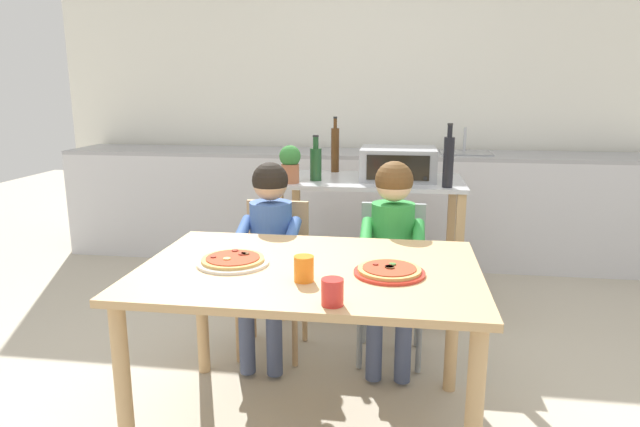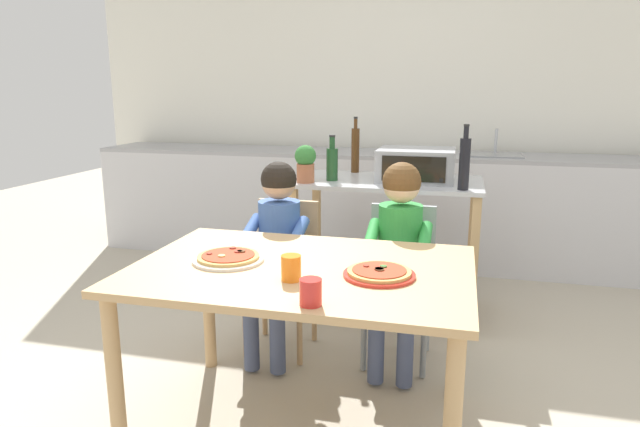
{
  "view_description": "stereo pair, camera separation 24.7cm",
  "coord_description": "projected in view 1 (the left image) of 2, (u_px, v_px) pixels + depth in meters",
  "views": [
    {
      "loc": [
        0.35,
        -2.09,
        1.43
      ],
      "look_at": [
        0.0,
        0.3,
        0.88
      ],
      "focal_mm": 31.11,
      "sensor_mm": 36.0,
      "label": 1
    },
    {
      "loc": [
        0.59,
        -2.04,
        1.43
      ],
      "look_at": [
        0.0,
        0.3,
        0.88
      ],
      "focal_mm": 31.11,
      "sensor_mm": 36.0,
      "label": 2
    }
  ],
  "objects": [
    {
      "name": "drinking_cup_orange",
      "position": [
        304.0,
        269.0,
        2.04
      ],
      "size": [
        0.07,
        0.07,
        0.1
      ],
      "primitive_type": "cylinder",
      "color": "orange",
      "rests_on": "dining_table"
    },
    {
      "name": "ground_plane",
      "position": [
        339.0,
        320.0,
        3.48
      ],
      "size": [
        11.37,
        11.37,
        0.0
      ],
      "primitive_type": "plane",
      "color": "#B7AD99"
    },
    {
      "name": "bottle_dark_olive_oil",
      "position": [
        335.0,
        149.0,
        3.74
      ],
      "size": [
        0.05,
        0.05,
        0.37
      ],
      "color": "#4C2D14",
      "rests_on": "kitchen_island_cart"
    },
    {
      "name": "pizza_plate_red_rimmed",
      "position": [
        389.0,
        271.0,
        2.13
      ],
      "size": [
        0.28,
        0.28,
        0.03
      ],
      "color": "red",
      "rests_on": "dining_table"
    },
    {
      "name": "pizza_plate_white",
      "position": [
        233.0,
        261.0,
        2.25
      ],
      "size": [
        0.29,
        0.29,
        0.03
      ],
      "color": "white",
      "rests_on": "dining_table"
    },
    {
      "name": "toaster_oven",
      "position": [
        398.0,
        163.0,
        3.46
      ],
      "size": [
        0.46,
        0.4,
        0.2
      ],
      "color": "#999BA0",
      "rests_on": "kitchen_island_cart"
    },
    {
      "name": "kitchen_island_cart",
      "position": [
        370.0,
        222.0,
        3.55
      ],
      "size": [
        1.15,
        0.64,
        0.86
      ],
      "color": "#B7BABF",
      "rests_on": "ground"
    },
    {
      "name": "bottle_squat_spirits",
      "position": [
        448.0,
        161.0,
        3.16
      ],
      "size": [
        0.06,
        0.06,
        0.37
      ],
      "color": "black",
      "rests_on": "kitchen_island_cart"
    },
    {
      "name": "child_in_blue_striped_shirt",
      "position": [
        269.0,
        238.0,
        2.86
      ],
      "size": [
        0.32,
        0.42,
        1.03
      ],
      "color": "#424C6B",
      "rests_on": "ground"
    },
    {
      "name": "dining_chair_right",
      "position": [
        392.0,
        269.0,
        2.95
      ],
      "size": [
        0.36,
        0.36,
        0.81
      ],
      "color": "gray",
      "rests_on": "ground"
    },
    {
      "name": "potted_herb_plant",
      "position": [
        290.0,
        163.0,
        3.32
      ],
      "size": [
        0.13,
        0.13,
        0.23
      ],
      "color": "#9E5B3D",
      "rests_on": "kitchen_island_cart"
    },
    {
      "name": "dining_chair_left",
      "position": [
        274.0,
        265.0,
        3.01
      ],
      "size": [
        0.36,
        0.36,
        0.81
      ],
      "color": "tan",
      "rests_on": "ground"
    },
    {
      "name": "child_in_green_shirt",
      "position": [
        392.0,
        239.0,
        2.79
      ],
      "size": [
        0.32,
        0.42,
        1.05
      ],
      "color": "#424C6B",
      "rests_on": "ground"
    },
    {
      "name": "drinking_cup_red",
      "position": [
        332.0,
        292.0,
        1.82
      ],
      "size": [
        0.07,
        0.07,
        0.09
      ],
      "primitive_type": "cylinder",
      "color": "red",
      "rests_on": "dining_table"
    },
    {
      "name": "bottle_slim_sauce",
      "position": [
        316.0,
        162.0,
        3.41
      ],
      "size": [
        0.07,
        0.07,
        0.28
      ],
      "color": "#1E4723",
      "rests_on": "kitchen_island_cart"
    },
    {
      "name": "kitchen_counter",
      "position": [
        358.0,
        205.0,
        4.68
      ],
      "size": [
        4.94,
        0.6,
        1.1
      ],
      "color": "silver",
      "rests_on": "ground"
    },
    {
      "name": "dining_table",
      "position": [
        309.0,
        288.0,
        2.24
      ],
      "size": [
        1.35,
        0.92,
        0.73
      ],
      "color": "tan",
      "rests_on": "ground"
    },
    {
      "name": "back_wall_tiled",
      "position": [
        363.0,
        96.0,
        4.88
      ],
      "size": [
        5.49,
        0.12,
        2.7
      ],
      "color": "white",
      "rests_on": "ground"
    }
  ]
}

